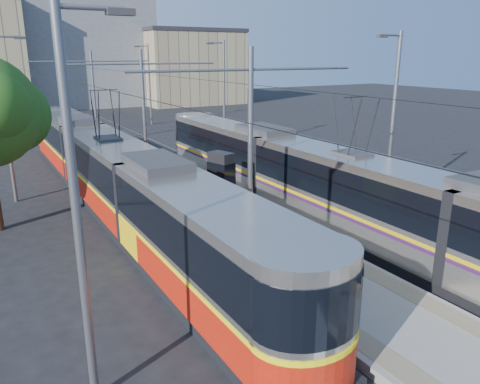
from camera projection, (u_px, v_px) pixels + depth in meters
ground at (413, 341)px, 11.92m from camera, size 160.00×160.00×0.00m
platform at (166, 183)px, 25.97m from camera, size 4.00×50.00×0.30m
tactile_strip_left at (140, 184)px, 25.23m from camera, size 0.70×50.00×0.01m
tactile_strip_right at (190, 177)px, 26.63m from camera, size 0.70×50.00×0.01m
rails at (166, 185)px, 26.01m from camera, size 8.71×70.00×0.03m
tram_left at (111, 173)px, 21.80m from camera, size 2.43×31.23×5.50m
tram_right at (349, 191)px, 18.42m from camera, size 2.43×31.04×5.50m
catenary at (184, 109)px, 22.38m from camera, size 9.20×70.00×7.00m
street_lamps at (138, 103)px, 28.15m from camera, size 15.18×38.22×8.00m
shelter at (221, 179)px, 21.10m from camera, size 0.99×1.30×2.53m
building_centre at (80, 50)px, 65.73m from camera, size 18.36×14.28×15.13m
building_right at (189, 67)px, 68.16m from camera, size 14.28×10.20×10.51m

